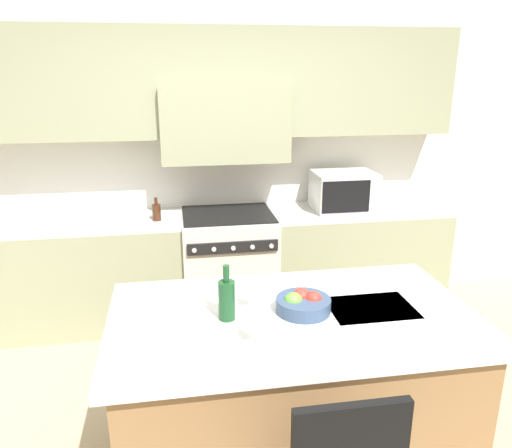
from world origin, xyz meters
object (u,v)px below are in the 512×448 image
Objects in this scene: microwave at (344,191)px; oil_bottle_on_counter at (157,212)px; range_stove at (229,265)px; wine_glass_near at (253,317)px; fruit_bowl at (303,303)px; wine_glass_far at (249,285)px; wine_bottle at (227,299)px.

microwave reaches higher than oil_bottle_on_counter.
range_stove is 1.18m from microwave.
wine_glass_near is 0.96× the size of oil_bottle_on_counter.
fruit_bowl is (0.19, -1.74, 0.48)m from range_stove.
microwave is 2.84× the size of wine_glass_near.
wine_glass_far is 0.96× the size of oil_bottle_on_counter.
oil_bottle_on_counter reaches higher than fruit_bowl.
range_stove is at bearing -178.94° from microwave.
oil_bottle_on_counter is at bearing 114.27° from fruit_bowl.
microwave is 1.83× the size of wine_bottle.
range_stove is 1.86m from wine_bottle.
oil_bottle_on_counter is (-0.77, 1.70, 0.04)m from fruit_bowl.
wine_glass_far is (0.13, 0.10, 0.02)m from wine_bottle.
microwave is 2.31m from wine_glass_near.
wine_glass_far is (-0.07, -1.66, 0.56)m from range_stove.
microwave is 1.95m from fruit_bowl.
wine_bottle is at bearing -77.65° from oil_bottle_on_counter.
wine_glass_near is at bearing -96.38° from wine_glass_far.
wine_bottle reaches higher than range_stove.
wine_glass_far is at bearing -72.63° from oil_bottle_on_counter.
wine_glass_near is at bearing -93.24° from range_stove.
microwave reaches higher than wine_glass_near.
oil_bottle_on_counter is at bearing 103.41° from wine_glass_near.
microwave is 1.86× the size of fruit_bowl.
range_stove is 1.75m from wine_glass_far.
wine_glass_near is at bearing -139.53° from fruit_bowl.
oil_bottle_on_counter reaches higher than range_stove.
wine_bottle is (-1.21, -1.78, -0.07)m from microwave.
wine_bottle is 0.17m from wine_glass_far.
microwave reaches higher than fruit_bowl.
wine_bottle is 1.55× the size of wine_glass_near.
wine_glass_near is at bearing -76.59° from oil_bottle_on_counter.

